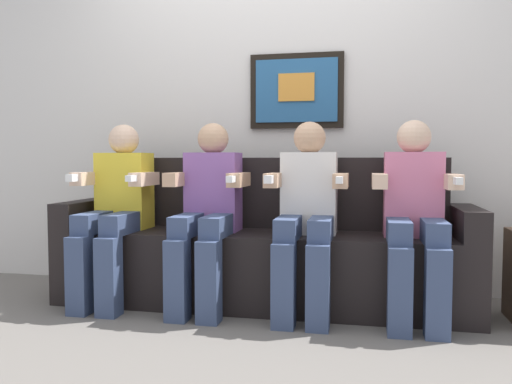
{
  "coord_description": "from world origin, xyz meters",
  "views": [
    {
      "loc": [
        0.61,
        -2.77,
        0.88
      ],
      "look_at": [
        0.0,
        0.15,
        0.7
      ],
      "focal_mm": 36.28,
      "sensor_mm": 36.0,
      "label": 1
    }
  ],
  "objects_px": {
    "person_left_center": "(208,207)",
    "person_rightmost": "(415,211)",
    "person_right_center": "(307,209)",
    "couch": "(262,253)",
    "person_leftmost": "(116,205)"
  },
  "relations": [
    {
      "from": "person_leftmost",
      "to": "person_rightmost",
      "type": "height_order",
      "value": "same"
    },
    {
      "from": "person_left_center",
      "to": "person_right_center",
      "type": "relative_size",
      "value": 1.0
    },
    {
      "from": "person_left_center",
      "to": "person_rightmost",
      "type": "distance_m",
      "value": 1.18
    },
    {
      "from": "person_leftmost",
      "to": "person_rightmost",
      "type": "distance_m",
      "value": 1.77
    },
    {
      "from": "person_leftmost",
      "to": "person_rightmost",
      "type": "relative_size",
      "value": 1.0
    },
    {
      "from": "person_rightmost",
      "to": "person_left_center",
      "type": "bearing_deg",
      "value": 180.0
    },
    {
      "from": "couch",
      "to": "person_left_center",
      "type": "height_order",
      "value": "person_left_center"
    },
    {
      "from": "person_right_center",
      "to": "person_rightmost",
      "type": "height_order",
      "value": "same"
    },
    {
      "from": "person_right_center",
      "to": "person_left_center",
      "type": "bearing_deg",
      "value": 179.95
    },
    {
      "from": "person_right_center",
      "to": "person_rightmost",
      "type": "xyz_separation_m",
      "value": [
        0.59,
        0.0,
        -0.0
      ]
    },
    {
      "from": "person_rightmost",
      "to": "person_right_center",
      "type": "bearing_deg",
      "value": -179.95
    },
    {
      "from": "person_left_center",
      "to": "person_right_center",
      "type": "xyz_separation_m",
      "value": [
        0.59,
        -0.0,
        0.0
      ]
    },
    {
      "from": "person_leftmost",
      "to": "person_left_center",
      "type": "distance_m",
      "value": 0.59
    },
    {
      "from": "couch",
      "to": "person_rightmost",
      "type": "relative_size",
      "value": 2.26
    },
    {
      "from": "couch",
      "to": "person_right_center",
      "type": "distance_m",
      "value": 0.45
    }
  ]
}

